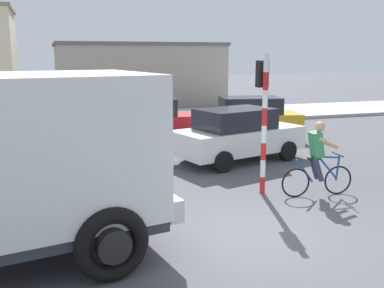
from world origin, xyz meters
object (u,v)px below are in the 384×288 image
(traffic_light_pole, at_px, (263,105))
(car_red_near, at_px, (150,119))
(car_far_side, at_px, (238,134))
(car_white_mid, at_px, (247,118))
(cyclist, at_px, (318,159))
(pedestrian_near_kerb, at_px, (13,120))

(traffic_light_pole, height_order, car_red_near, traffic_light_pole)
(car_red_near, distance_m, car_far_side, 4.37)
(car_white_mid, bearing_deg, car_red_near, 167.60)
(traffic_light_pole, relative_size, car_far_side, 0.74)
(traffic_light_pole, distance_m, car_far_side, 3.42)
(car_white_mid, distance_m, car_far_side, 3.67)
(cyclist, bearing_deg, car_white_mid, 77.86)
(car_far_side, bearing_deg, pedestrian_near_kerb, 142.22)
(car_red_near, relative_size, car_white_mid, 1.00)
(car_far_side, xyz_separation_m, pedestrian_near_kerb, (-6.61, 5.12, 0.03))
(car_red_near, xyz_separation_m, car_white_mid, (3.60, -0.79, 0.00))
(traffic_light_pole, xyz_separation_m, car_white_mid, (2.57, 6.29, -1.25))
(car_white_mid, bearing_deg, cyclist, -102.14)
(car_white_mid, xyz_separation_m, pedestrian_near_kerb, (-8.42, 1.93, 0.03))
(traffic_light_pole, distance_m, pedestrian_near_kerb, 10.16)
(pedestrian_near_kerb, bearing_deg, car_far_side, -37.78)
(cyclist, xyz_separation_m, car_far_side, (-0.32, 3.73, -0.05))
(car_far_side, bearing_deg, cyclist, -85.17)
(traffic_light_pole, bearing_deg, pedestrian_near_kerb, 125.46)
(cyclist, xyz_separation_m, traffic_light_pole, (-1.08, 0.64, 1.20))
(cyclist, distance_m, car_red_near, 8.00)
(car_red_near, distance_m, car_white_mid, 3.68)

